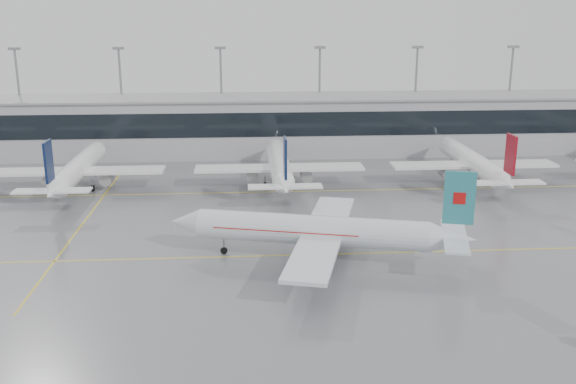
{
  "coord_description": "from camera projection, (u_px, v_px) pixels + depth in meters",
  "views": [
    {
      "loc": [
        -6.13,
        -76.27,
        29.94
      ],
      "look_at": [
        0.0,
        12.0,
        5.0
      ],
      "focal_mm": 40.0,
      "sensor_mm": 36.0,
      "label": 1
    }
  ],
  "objects": [
    {
      "name": "air_canada_jet",
      "position": [
        321.0,
        231.0,
        78.93
      ],
      "size": [
        37.81,
        31.14,
        12.21
      ],
      "rotation": [
        0.0,
        0.0,
        2.89
      ],
      "color": "silver",
      "rests_on": "ground"
    },
    {
      "name": "ground",
      "position": [
        295.0,
        255.0,
        81.77
      ],
      "size": [
        320.0,
        320.0,
        0.0
      ],
      "primitive_type": "plane",
      "color": "slate",
      "rests_on": "ground"
    },
    {
      "name": "parked_jet_c",
      "position": [
        279.0,
        166.0,
        113.11
      ],
      "size": [
        29.64,
        36.96,
        11.72
      ],
      "rotation": [
        0.0,
        0.0,
        1.57
      ],
      "color": "white",
      "rests_on": "ground"
    },
    {
      "name": "light_masts",
      "position": [
        271.0,
        89.0,
        143.44
      ],
      "size": [
        156.4,
        1.0,
        22.6
      ],
      "color": "gray",
      "rests_on": "ground"
    },
    {
      "name": "terminal_glass",
      "position": [
        274.0,
        125.0,
        132.02
      ],
      "size": [
        180.0,
        0.2,
        5.0
      ],
      "primitive_type": "cube",
      "color": "black",
      "rests_on": "ground"
    },
    {
      "name": "taxi_line_cross",
      "position": [
        83.0,
        223.0,
        94.17
      ],
      "size": [
        0.25,
        60.0,
        0.01
      ],
      "primitive_type": "cube",
      "color": "yellow",
      "rests_on": "ground"
    },
    {
      "name": "parked_jet_d",
      "position": [
        473.0,
        163.0,
        115.45
      ],
      "size": [
        29.64,
        36.96,
        11.72
      ],
      "rotation": [
        0.0,
        0.0,
        1.57
      ],
      "color": "white",
      "rests_on": "ground"
    },
    {
      "name": "parked_jet_b",
      "position": [
        78.0,
        169.0,
        110.77
      ],
      "size": [
        29.64,
        36.96,
        11.72
      ],
      "rotation": [
        0.0,
        0.0,
        1.57
      ],
      "color": "white",
      "rests_on": "ground"
    },
    {
      "name": "taxi_line_main",
      "position": [
        295.0,
        255.0,
        81.77
      ],
      "size": [
        120.0,
        0.25,
        0.01
      ],
      "primitive_type": "cube",
      "color": "yellow",
      "rests_on": "ground"
    },
    {
      "name": "taxi_line_north",
      "position": [
        281.0,
        192.0,
        110.57
      ],
      "size": [
        120.0,
        0.25,
        0.01
      ],
      "primitive_type": "cube",
      "color": "yellow",
      "rests_on": "ground"
    },
    {
      "name": "terminal_roof",
      "position": [
        272.0,
        97.0,
        137.99
      ],
      "size": [
        182.0,
        16.0,
        0.4
      ],
      "primitive_type": "cube",
      "color": "gray",
      "rests_on": "ground"
    },
    {
      "name": "terminal",
      "position": [
        272.0,
        126.0,
        139.67
      ],
      "size": [
        180.0,
        15.0,
        12.0
      ],
      "primitive_type": "cube",
      "color": "#A5A5A9",
      "rests_on": "ground"
    }
  ]
}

